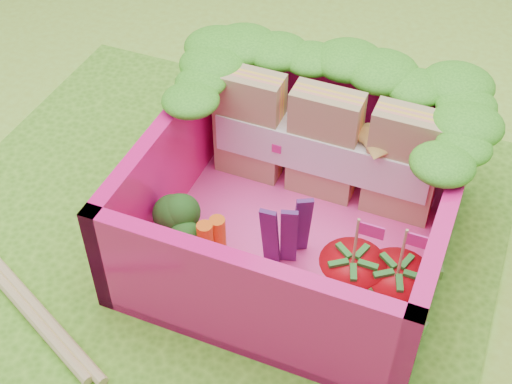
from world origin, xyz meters
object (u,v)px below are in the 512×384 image
object	(u,v)px
sandwich_stack	(325,145)
broccoli	(173,219)
strawberry_right	(394,293)
bento_box	(299,200)
strawberry_left	(350,283)

from	to	relation	value
sandwich_stack	broccoli	distance (m)	0.78
broccoli	strawberry_right	distance (m)	0.98
broccoli	bento_box	bearing A→B (deg)	29.26
strawberry_left	strawberry_right	distance (m)	0.18
bento_box	strawberry_left	world-z (taller)	strawberry_left
strawberry_left	strawberry_right	world-z (taller)	strawberry_left
broccoli	strawberry_left	distance (m)	0.80
bento_box	strawberry_right	bearing A→B (deg)	-27.76
strawberry_left	strawberry_right	size ratio (longest dim) A/B	1.01
strawberry_right	sandwich_stack	bearing A→B (deg)	129.52
broccoli	strawberry_right	world-z (taller)	strawberry_right
bento_box	strawberry_right	xyz separation A→B (m)	(0.50, -0.26, -0.09)
sandwich_stack	broccoli	bearing A→B (deg)	-128.66
sandwich_stack	broccoli	world-z (taller)	sandwich_stack
sandwich_stack	strawberry_right	xyz separation A→B (m)	(0.49, -0.60, -0.14)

